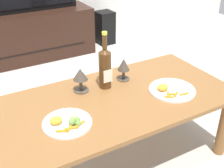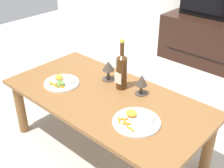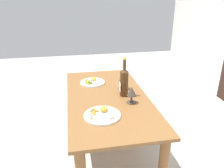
{
  "view_description": "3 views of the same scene",
  "coord_description": "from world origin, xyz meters",
  "views": [
    {
      "loc": [
        -0.71,
        -1.22,
        1.33
      ],
      "look_at": [
        -0.01,
        0.02,
        0.54
      ],
      "focal_mm": 47.06,
      "sensor_mm": 36.0,
      "label": 1
    },
    {
      "loc": [
        1.11,
        -1.16,
        1.46
      ],
      "look_at": [
        0.01,
        0.05,
        0.52
      ],
      "focal_mm": 46.58,
      "sensor_mm": 36.0,
      "label": 2
    },
    {
      "loc": [
        1.73,
        -0.29,
        1.29
      ],
      "look_at": [
        -0.01,
        0.04,
        0.56
      ],
      "focal_mm": 35.45,
      "sensor_mm": 36.0,
      "label": 3
    }
  ],
  "objects": [
    {
      "name": "ground_plane",
      "position": [
        0.0,
        0.0,
        0.0
      ],
      "size": [
        6.4,
        6.4,
        0.0
      ],
      "primitive_type": "plane",
      "color": "#B7B2A8"
    },
    {
      "name": "dining_table",
      "position": [
        0.0,
        0.0,
        0.38
      ],
      "size": [
        1.38,
        0.69,
        0.46
      ],
      "color": "brown",
      "rests_on": "ground_plane"
    },
    {
      "name": "tv_stand",
      "position": [
        0.0,
        1.84,
        0.26
      ],
      "size": [
        1.34,
        0.45,
        0.51
      ],
      "color": "black",
      "rests_on": "ground_plane"
    },
    {
      "name": "wine_bottle",
      "position": [
        0.01,
        0.15,
        0.59
      ],
      "size": [
        0.07,
        0.07,
        0.35
      ],
      "color": "#4C2D14",
      "rests_on": "dining_table"
    },
    {
      "name": "goblet_left",
      "position": [
        -0.13,
        0.17,
        0.55
      ],
      "size": [
        0.09,
        0.09,
        0.15
      ],
      "color": "#473D33",
      "rests_on": "dining_table"
    },
    {
      "name": "goblet_right",
      "position": [
        0.16,
        0.17,
        0.55
      ],
      "size": [
        0.08,
        0.08,
        0.14
      ],
      "color": "#473D33",
      "rests_on": "dining_table"
    },
    {
      "name": "dinner_plate_left",
      "position": [
        -0.33,
        -0.1,
        0.47
      ],
      "size": [
        0.25,
        0.25,
        0.05
      ],
      "color": "white",
      "rests_on": "dining_table"
    },
    {
      "name": "dinner_plate_right",
      "position": [
        0.33,
        -0.09,
        0.47
      ],
      "size": [
        0.27,
        0.27,
        0.05
      ],
      "color": "white",
      "rests_on": "dining_table"
    }
  ]
}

